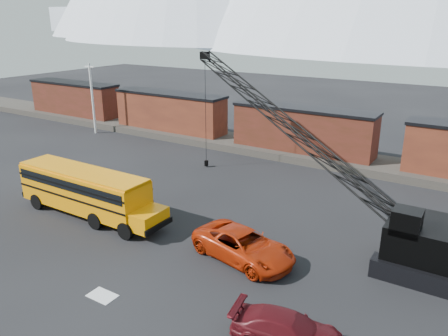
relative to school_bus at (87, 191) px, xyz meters
The scene contains 11 objects.
ground 7.55m from the school_bus, 15.76° to the right, with size 160.00×160.00×0.00m, color black.
gravel_berm 21.27m from the school_bus, 70.58° to the left, with size 120.00×5.00×0.70m, color #413B35.
boxcar_west_far 31.99m from the school_bus, 141.27° to the left, with size 13.70×3.10×4.17m.
boxcar_west_near 21.94m from the school_bus, 114.09° to the left, with size 13.70×3.10×4.17m.
boxcar_mid 21.24m from the school_bus, 70.58° to the left, with size 13.70×3.10×4.17m.
utility_pole 23.43m from the school_bus, 136.63° to the left, with size 1.40×0.24×8.00m.
snow_patch 9.81m from the school_bus, 38.42° to the right, with size 1.40×0.90×0.02m, color silver.
school_bus is the anchor object (origin of this frame).
red_pickup 11.69m from the school_bus, ahead, with size 2.79×6.06×1.68m, color #B02608.
maroon_suv 17.09m from the school_bus, 14.59° to the right, with size 1.93×4.74×1.38m, color #4D0D13.
crawler_crane 13.97m from the school_bus, 40.41° to the left, with size 23.04×10.68×10.28m.
Camera 1 is at (14.97, -16.06, 12.68)m, focal length 35.00 mm.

